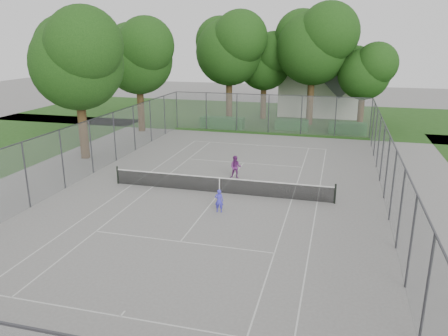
% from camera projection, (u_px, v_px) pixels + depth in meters
% --- Properties ---
extents(ground, '(120.00, 120.00, 0.00)m').
position_uv_depth(ground, '(220.00, 193.00, 24.91)').
color(ground, slate).
rests_on(ground, ground).
extents(grass_far, '(60.00, 20.00, 0.00)m').
position_uv_depth(grass_far, '(281.00, 116.00, 48.97)').
color(grass_far, '#1C4012').
rests_on(grass_far, ground).
extents(court_markings, '(11.03, 23.83, 0.01)m').
position_uv_depth(court_markings, '(220.00, 193.00, 24.91)').
color(court_markings, beige).
rests_on(court_markings, ground).
extents(tennis_net, '(12.87, 0.10, 1.10)m').
position_uv_depth(tennis_net, '(219.00, 185.00, 24.76)').
color(tennis_net, black).
rests_on(tennis_net, ground).
extents(perimeter_fence, '(18.08, 34.08, 3.52)m').
position_uv_depth(perimeter_fence, '(219.00, 163.00, 24.39)').
color(perimeter_fence, '#38383D').
rests_on(perimeter_fence, ground).
extents(tree_far_left, '(7.75, 7.08, 11.14)m').
position_uv_depth(tree_far_left, '(230.00, 46.00, 43.75)').
color(tree_far_left, '#392714').
rests_on(tree_far_left, ground).
extents(tree_far_midleft, '(6.36, 5.81, 9.14)m').
position_uv_depth(tree_far_midleft, '(265.00, 59.00, 45.75)').
color(tree_far_midleft, '#392714').
rests_on(tree_far_midleft, ground).
extents(tree_far_midright, '(8.19, 7.48, 11.78)m').
position_uv_depth(tree_far_midright, '(315.00, 42.00, 42.05)').
color(tree_far_midright, '#392714').
rests_on(tree_far_midright, ground).
extents(tree_far_right, '(5.68, 5.18, 8.16)m').
position_uv_depth(tree_far_right, '(365.00, 69.00, 41.17)').
color(tree_far_right, '#392714').
rests_on(tree_far_right, ground).
extents(tree_side_back, '(7.19, 6.57, 10.34)m').
position_uv_depth(tree_side_back, '(138.00, 54.00, 39.24)').
color(tree_side_back, '#392714').
rests_on(tree_side_back, ground).
extents(tree_side_front, '(7.38, 6.73, 10.60)m').
position_uv_depth(tree_side_front, '(77.00, 56.00, 29.99)').
color(tree_side_front, '#392714').
rests_on(tree_side_front, ground).
extents(hedge_left, '(4.22, 1.27, 1.06)m').
position_uv_depth(hedge_left, '(222.00, 123.00, 42.50)').
color(hedge_left, '#174A1A').
rests_on(hedge_left, ground).
extents(hedge_mid, '(3.11, 0.89, 0.98)m').
position_uv_depth(hedge_mid, '(292.00, 125.00, 41.70)').
color(hedge_mid, '#174A1A').
rests_on(hedge_mid, ground).
extents(hedge_right, '(3.34, 1.23, 1.00)m').
position_uv_depth(hedge_right, '(348.00, 128.00, 40.03)').
color(hedge_right, '#174A1A').
rests_on(hedge_right, ground).
extents(house, '(8.72, 6.76, 10.86)m').
position_uv_depth(house, '(321.00, 75.00, 49.30)').
color(house, beige).
rests_on(house, ground).
extents(girl_player, '(0.47, 0.34, 1.21)m').
position_uv_depth(girl_player, '(219.00, 201.00, 22.06)').
color(girl_player, '#3D36CC').
rests_on(girl_player, ground).
extents(woman_player, '(0.74, 0.59, 1.45)m').
position_uv_depth(woman_player, '(236.00, 167.00, 27.31)').
color(woman_player, '#6A246E').
rests_on(woman_player, ground).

